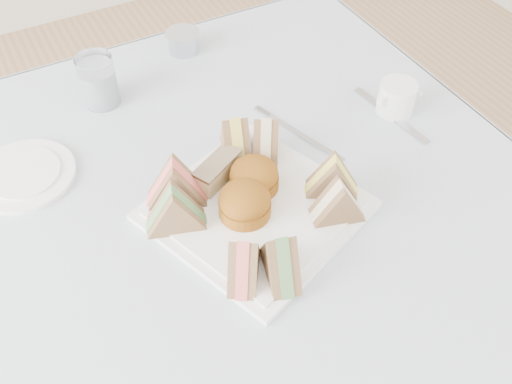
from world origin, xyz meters
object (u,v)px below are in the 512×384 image
table (238,310)px  water_glass (98,81)px  creamer_jug (397,98)px  serving_plate (256,210)px

table → water_glass: (-0.11, 0.34, 0.43)m
water_glass → creamer_jug: size_ratio=1.45×
table → water_glass: size_ratio=8.86×
table → serving_plate: size_ratio=3.08×
serving_plate → water_glass: 0.41m
water_glass → creamer_jug: (0.48, -0.29, -0.02)m
serving_plate → creamer_jug: 0.37m
water_glass → serving_plate: bearing=-71.9°
table → serving_plate: serving_plate is taller
water_glass → creamer_jug: 0.57m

